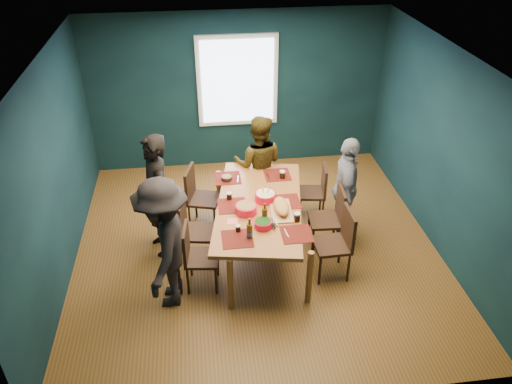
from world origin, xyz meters
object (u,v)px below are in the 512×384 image
chair_right_mid (332,214)px  chair_right_near (339,238)px  chair_right_far (317,188)px  bowl_salad (246,209)px  bowl_dumpling (265,196)px  bowl_herbs (263,224)px  dining_table (259,209)px  chair_left_near (195,253)px  chair_left_mid (191,226)px  chair_left_far (198,193)px  cutting_board (281,208)px  person_right (346,189)px  person_back (259,165)px  person_far_left (157,196)px  person_near_left (165,244)px

chair_right_mid → chair_right_near: size_ratio=0.98×
chair_right_far → bowl_salad: size_ratio=3.19×
bowl_dumpling → bowl_herbs: (-0.11, -0.59, -0.01)m
chair_right_mid → bowl_dumpling: 0.97m
dining_table → chair_left_near: chair_left_near is taller
chair_left_mid → bowl_dumpling: bowl_dumpling is taller
chair_right_far → chair_right_near: 1.30m
chair_left_far → chair_left_mid: chair_left_far is taller
dining_table → chair_right_near: size_ratio=2.39×
chair_left_near → bowl_dumpling: 1.19m
bowl_herbs → cutting_board: cutting_board is taller
person_right → bowl_dumpling: person_right is taller
bowl_herbs → chair_left_mid: bearing=150.8°
dining_table → person_back: size_ratio=1.48×
bowl_dumpling → bowl_herbs: size_ratio=1.24×
chair_left_mid → chair_right_mid: chair_right_mid is taller
chair_right_far → chair_right_mid: bearing=-79.9°
person_far_left → person_right: bearing=71.3°
chair_left_far → cutting_board: cutting_board is taller
dining_table → bowl_salad: 0.29m
chair_left_far → dining_table: bearing=-28.4°
chair_left_near → bowl_dumpling: bowl_dumpling is taller
chair_left_near → chair_right_far: (1.85, 1.29, -0.01)m
person_near_left → person_far_left: bearing=-164.7°
person_far_left → person_back: size_ratio=1.12×
chair_right_mid → bowl_dumpling: (-0.92, 0.06, 0.33)m
chair_left_far → bowl_herbs: size_ratio=4.33×
chair_left_far → bowl_dumpling: 1.18m
chair_left_mid → bowl_salad: size_ratio=3.44×
chair_left_far → person_back: person_back is taller
dining_table → chair_left_mid: size_ratio=2.45×
person_back → chair_right_mid: bearing=142.2°
chair_left_mid → bowl_herbs: bearing=-19.9°
chair_left_mid → person_right: 2.20m
bowl_salad → cutting_board: size_ratio=0.42×
dining_table → person_right: bearing=23.4°
chair_left_near → bowl_salad: bowl_salad is taller
chair_left_near → bowl_herbs: (0.85, 0.02, 0.35)m
chair_left_far → chair_left_near: bearing=-77.6°
chair_left_near → cutting_board: bearing=22.3°
chair_left_mid → bowl_dumpling: size_ratio=3.44×
chair_right_far → person_back: bearing=165.8°
chair_right_mid → bowl_salad: bearing=-167.4°
person_near_left → chair_left_near: bearing=130.4°
chair_left_far → person_back: (0.94, 0.33, 0.22)m
chair_right_mid → person_near_left: 2.35m
chair_right_far → person_far_left: size_ratio=0.50×
bowl_herbs → chair_right_near: bearing=-1.3°
person_back → bowl_dumpling: person_back is taller
chair_right_near → bowl_herbs: chair_right_near is taller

